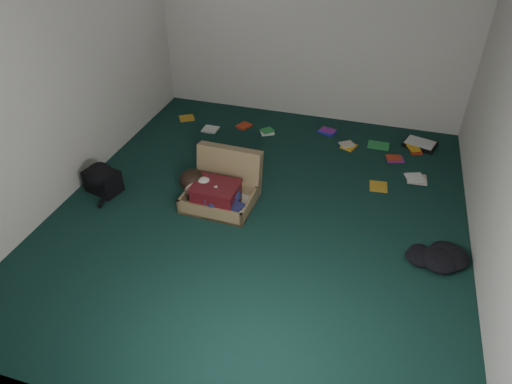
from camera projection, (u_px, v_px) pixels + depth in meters
The scene contains 11 objects.
floor at pixel (260, 212), 4.60m from camera, with size 4.50×4.50×0.00m, color #102F29.
wall_back at pixel (313, 19), 5.57m from camera, with size 4.50×4.50×0.00m, color white.
wall_front at pixel (124, 283), 2.10m from camera, with size 4.50×4.50×0.00m, color white.
wall_left at pixel (58, 66), 4.30m from camera, with size 4.50×4.50×0.00m, color white.
suitcase at pixel (223, 187), 4.69m from camera, with size 0.71×0.69×0.51m.
person at pixel (212, 192), 4.55m from camera, with size 0.75×0.37×0.31m.
maroon_bin at pixel (216, 197), 4.54m from camera, with size 0.45×0.36×0.31m.
backpack at pixel (103, 180), 4.82m from camera, with size 0.44×0.35×0.26m, color black, non-canonical shape.
clothing_pile at pixel (436, 254), 4.01m from camera, with size 0.42×0.34×0.13m, color black, non-canonical shape.
paper_tray at pixel (420, 144), 5.64m from camera, with size 0.44×0.38×0.05m.
book_scatter at pixel (320, 144), 5.67m from camera, with size 3.24×1.30×0.02m.
Camera 1 is at (1.00, -3.46, 2.87)m, focal length 32.00 mm.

